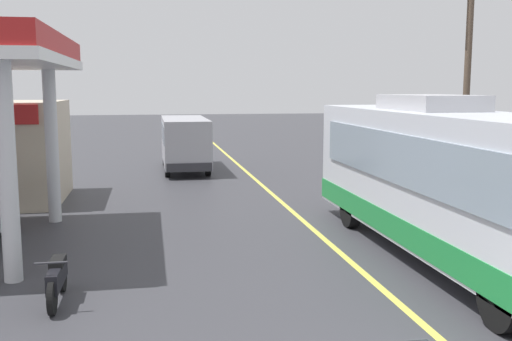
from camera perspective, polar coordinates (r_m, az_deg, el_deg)
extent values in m
plane|color=#38383D|center=(26.39, -0.64, -0.37)|extent=(120.00, 120.00, 0.00)
cube|color=#D8CC4C|center=(21.54, 1.57, -2.28)|extent=(0.16, 50.00, 0.01)
cube|color=silver|center=(13.83, 18.09, -0.61)|extent=(2.50, 11.00, 2.90)
cube|color=#1E8C3F|center=(14.03, 17.90, -5.05)|extent=(2.54, 11.04, 0.56)
cube|color=#8C9EAD|center=(13.22, 13.32, 1.16)|extent=(0.06, 9.35, 1.10)
cube|color=#8C9EAD|center=(14.42, 22.62, 1.31)|extent=(0.06, 9.35, 1.10)
cube|color=#B2B2B7|center=(14.58, 16.51, 6.32)|extent=(1.60, 2.80, 0.36)
cylinder|color=black|center=(10.34, 22.67, -11.56)|extent=(0.30, 1.00, 1.00)
cylinder|color=black|center=(16.61, 9.13, -3.73)|extent=(0.30, 1.00, 1.00)
cylinder|color=black|center=(17.45, 15.97, -3.37)|extent=(0.30, 1.00, 1.00)
cylinder|color=silver|center=(12.52, -22.91, 0.25)|extent=(0.36, 0.36, 4.60)
cylinder|color=silver|center=(17.79, -19.15, 2.57)|extent=(0.36, 0.36, 4.60)
cylinder|color=black|center=(17.33, -22.65, -4.38)|extent=(0.20, 0.64, 0.64)
cube|color=#A5A5AD|center=(27.77, -6.91, 2.88)|extent=(2.00, 6.00, 2.10)
cube|color=#8C9EAD|center=(27.74, -6.92, 3.71)|extent=(2.04, 5.10, 0.80)
cube|color=#2D2D33|center=(24.84, -6.46, 0.31)|extent=(1.90, 0.16, 0.36)
cylinder|color=black|center=(25.86, -8.56, 0.22)|extent=(0.22, 0.76, 0.76)
cylinder|color=black|center=(25.97, -4.67, 0.31)|extent=(0.22, 0.76, 0.76)
cylinder|color=black|center=(29.83, -8.79, 1.24)|extent=(0.22, 0.76, 0.76)
cylinder|color=black|center=(29.92, -5.42, 1.32)|extent=(0.22, 0.76, 0.76)
cylinder|color=black|center=(10.86, -19.11, -11.55)|extent=(0.10, 0.60, 0.60)
cylinder|color=black|center=(11.99, -18.23, -9.65)|extent=(0.10, 0.60, 0.60)
cube|color=black|center=(11.36, -18.70, -9.60)|extent=(0.20, 1.30, 0.36)
cube|color=black|center=(11.44, -18.64, -8.32)|extent=(0.24, 0.60, 0.12)
cylinder|color=#2D2D33|center=(10.73, -19.22, -8.43)|extent=(0.55, 0.04, 0.04)
cylinder|color=brown|center=(22.80, 19.69, 7.47)|extent=(0.24, 0.24, 7.63)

